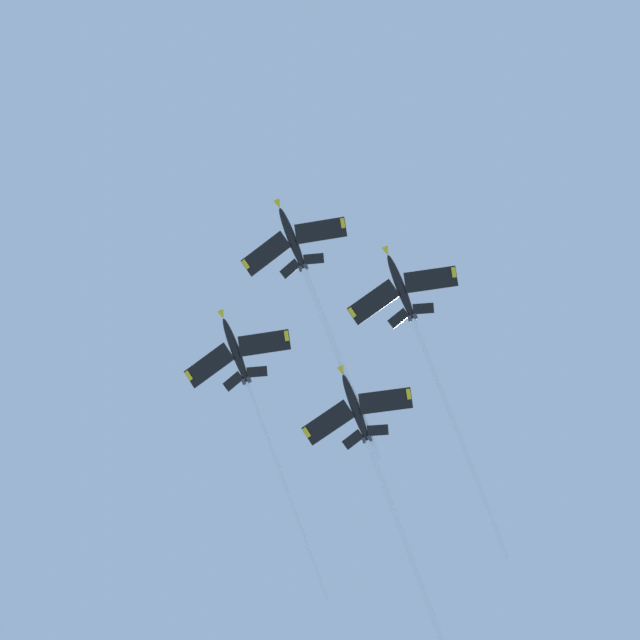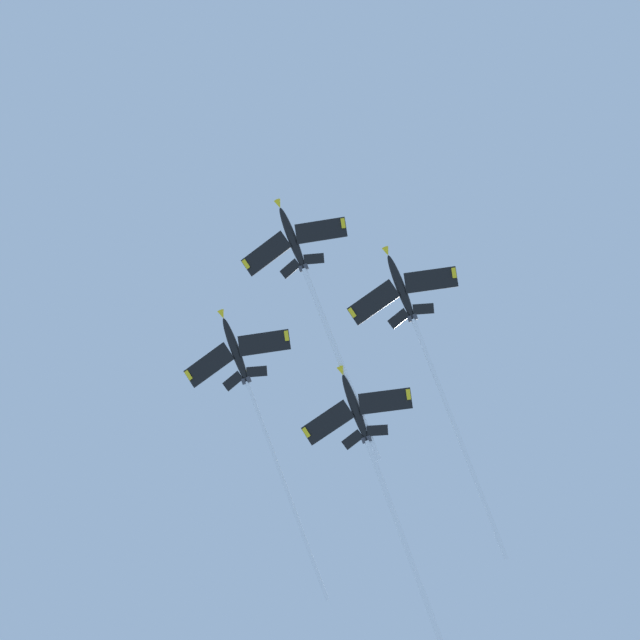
% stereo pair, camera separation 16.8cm
% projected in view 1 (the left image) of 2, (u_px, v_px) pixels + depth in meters
% --- Properties ---
extents(jet_lead, '(35.09, 34.07, 20.50)m').
position_uv_depth(jet_lead, '(313.00, 291.00, 169.24)').
color(jet_lead, black).
extents(jet_left_wing, '(39.26, 38.83, 23.32)m').
position_uv_depth(jet_left_wing, '(422.00, 342.00, 164.58)').
color(jet_left_wing, black).
extents(jet_right_wing, '(37.49, 36.64, 21.37)m').
position_uv_depth(jet_right_wing, '(250.00, 391.00, 167.70)').
color(jet_right_wing, black).
extents(jet_slot, '(38.78, 38.69, 22.23)m').
position_uv_depth(jet_slot, '(381.00, 478.00, 163.42)').
color(jet_slot, black).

